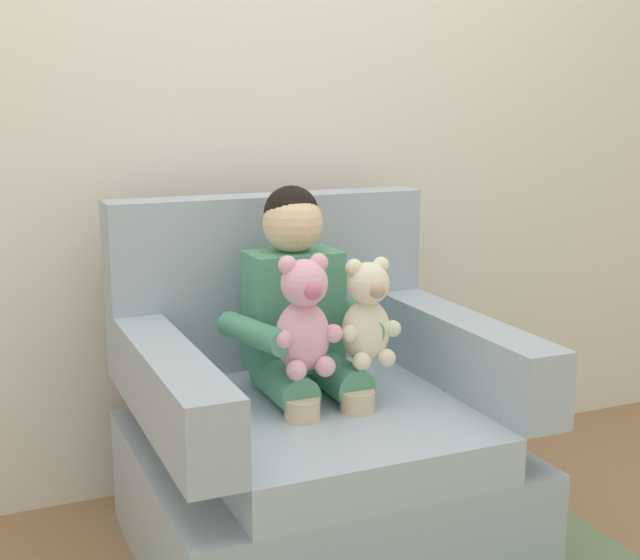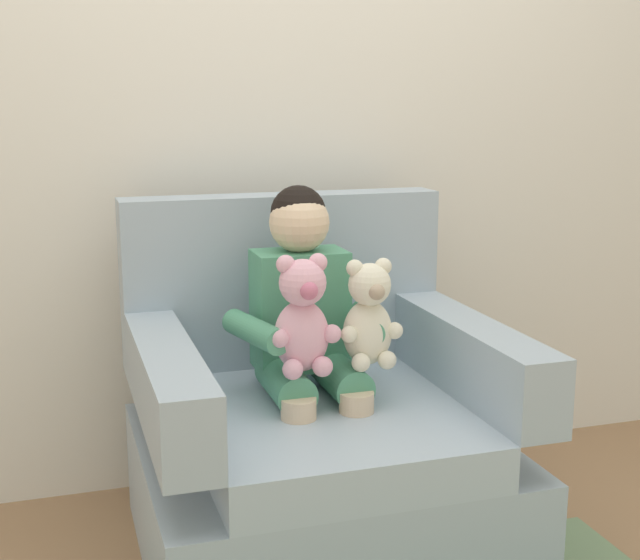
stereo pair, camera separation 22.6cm
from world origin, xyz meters
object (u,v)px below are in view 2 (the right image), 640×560
object	(u,v)px
armchair	(316,443)
plush_cream	(369,316)
seated_child	(306,320)
plush_pink	(302,318)

from	to	relation	value
armchair	plush_cream	distance (m)	0.42
seated_child	plush_cream	world-z (taller)	seated_child
armchair	plush_cream	world-z (taller)	armchair
plush_cream	plush_pink	world-z (taller)	plush_pink
armchair	plush_cream	bearing A→B (deg)	-43.50
armchair	seated_child	bearing A→B (deg)	117.72
armchair	plush_pink	xyz separation A→B (m)	(-0.07, -0.11, 0.40)
seated_child	armchair	bearing A→B (deg)	-57.21
plush_pink	plush_cream	bearing A→B (deg)	16.10
seated_child	plush_pink	world-z (taller)	seated_child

